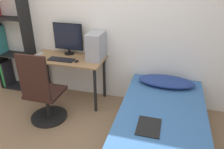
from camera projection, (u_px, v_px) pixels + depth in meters
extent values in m
cube|color=silver|center=(101.00, 21.00, 3.25)|extent=(8.00, 0.05, 2.50)
cube|color=#997047|center=(67.00, 59.00, 3.33)|extent=(1.14, 0.54, 0.02)
cylinder|color=black|center=(33.00, 82.00, 3.42)|extent=(0.04, 0.04, 0.70)
cylinder|color=black|center=(95.00, 91.00, 3.17)|extent=(0.04, 0.04, 0.70)
cylinder|color=black|center=(48.00, 70.00, 3.81)|extent=(0.04, 0.04, 0.70)
cylinder|color=black|center=(104.00, 78.00, 3.55)|extent=(0.04, 0.04, 0.70)
cube|color=black|center=(28.00, 39.00, 3.52)|extent=(0.02, 0.29, 1.87)
cube|color=black|center=(22.00, 86.00, 4.00)|extent=(0.60, 0.29, 0.02)
cube|color=black|center=(16.00, 55.00, 3.73)|extent=(0.60, 0.29, 0.02)
cube|color=black|center=(8.00, 18.00, 3.46)|extent=(0.60, 0.29, 0.02)
cube|color=green|center=(7.00, 74.00, 3.97)|extent=(0.04, 0.24, 0.42)
cube|color=black|center=(8.00, 73.00, 3.95)|extent=(0.02, 0.24, 0.46)
cube|color=teal|center=(1.00, 40.00, 3.69)|extent=(0.03, 0.24, 0.46)
cylinder|color=black|center=(49.00, 116.00, 3.17)|extent=(0.52, 0.52, 0.03)
cylinder|color=black|center=(48.00, 105.00, 3.08)|extent=(0.05, 0.05, 0.37)
cube|color=black|center=(46.00, 92.00, 2.99)|extent=(0.45, 0.45, 0.04)
cube|color=black|center=(33.00, 78.00, 2.68)|extent=(0.40, 0.03, 0.60)
cube|color=#4C3D2D|center=(159.00, 140.00, 2.60)|extent=(1.02, 2.01, 0.21)
cube|color=#38669E|center=(161.00, 125.00, 2.50)|extent=(0.99, 1.97, 0.26)
ellipsoid|color=navy|center=(166.00, 81.00, 3.06)|extent=(0.77, 0.36, 0.11)
cube|color=black|center=(149.00, 127.00, 2.25)|extent=(0.24, 0.32, 0.01)
cylinder|color=black|center=(69.00, 54.00, 3.48)|extent=(0.16, 0.16, 0.01)
cylinder|color=black|center=(69.00, 51.00, 3.46)|extent=(0.04, 0.04, 0.08)
cube|color=black|center=(68.00, 37.00, 3.37)|extent=(0.48, 0.01, 0.42)
cube|color=black|center=(68.00, 37.00, 3.36)|extent=(0.45, 0.01, 0.39)
cube|color=black|center=(61.00, 60.00, 3.24)|extent=(0.39, 0.14, 0.02)
cube|color=#99999E|center=(96.00, 46.00, 3.20)|extent=(0.21, 0.35, 0.40)
ellipsoid|color=black|center=(77.00, 61.00, 3.18)|extent=(0.06, 0.09, 0.02)
cube|color=#B7B7BC|center=(40.00, 54.00, 3.47)|extent=(0.07, 0.14, 0.01)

